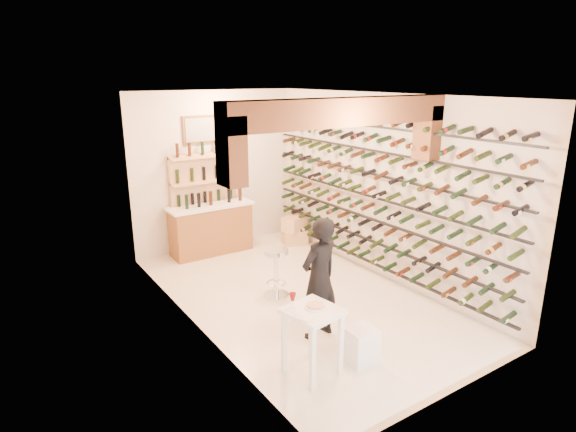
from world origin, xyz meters
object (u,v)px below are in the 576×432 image
at_px(chrome_barstool, 276,269).
at_px(crate_lower, 295,237).
at_px(tasting_table, 312,321).
at_px(person, 319,279).
at_px(white_stool, 360,345).
at_px(wine_rack, 372,192).
at_px(back_counter, 211,227).

height_order(chrome_barstool, crate_lower, chrome_barstool).
bearing_deg(crate_lower, tasting_table, -121.75).
height_order(person, chrome_barstool, person).
height_order(tasting_table, white_stool, tasting_table).
bearing_deg(wine_rack, white_stool, -134.80).
bearing_deg(back_counter, wine_rack, -55.34).
bearing_deg(wine_rack, chrome_barstool, 173.12).
relative_size(tasting_table, crate_lower, 2.03).
distance_m(person, chrome_barstool, 1.43).
bearing_deg(crate_lower, back_counter, 163.96).
bearing_deg(tasting_table, crate_lower, 48.74).
distance_m(wine_rack, chrome_barstool, 2.12).
height_order(tasting_table, chrome_barstool, tasting_table).
xyz_separation_m(tasting_table, person, (0.60, 0.65, 0.15)).
bearing_deg(back_counter, person, -92.37).
bearing_deg(person, chrome_barstool, -108.00).
bearing_deg(chrome_barstool, crate_lower, 49.08).
xyz_separation_m(tasting_table, chrome_barstool, (0.77, 2.02, -0.23)).
distance_m(back_counter, person, 3.82).
bearing_deg(crate_lower, white_stool, -113.59).
height_order(back_counter, person, person).
xyz_separation_m(white_stool, person, (-0.07, 0.78, 0.63)).
xyz_separation_m(wine_rack, person, (-1.99, -1.15, -0.69)).
bearing_deg(person, back_counter, -103.08).
relative_size(tasting_table, chrome_barstool, 1.27).
bearing_deg(white_stool, chrome_barstool, 87.24).
bearing_deg(wine_rack, person, -149.94).
distance_m(tasting_table, person, 0.90).
distance_m(wine_rack, white_stool, 3.03).
height_order(wine_rack, back_counter, wine_rack).
bearing_deg(tasting_table, chrome_barstool, 59.65).
relative_size(tasting_table, person, 0.61).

